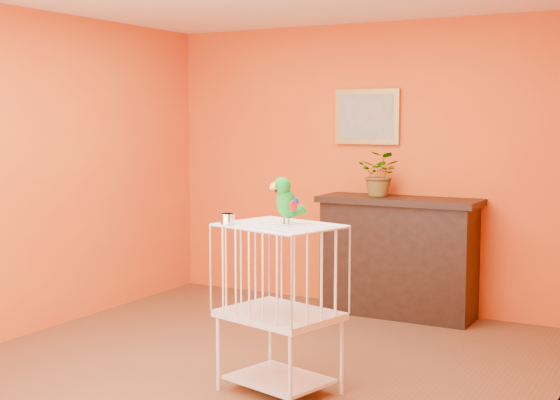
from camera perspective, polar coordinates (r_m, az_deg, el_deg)
The scene contains 8 objects.
ground at distance 5.47m, azimuth -2.93°, elevation -12.45°, with size 4.50×4.50×0.00m, color brown.
room_shell at distance 5.20m, azimuth -3.02°, elevation 4.37°, with size 4.50×4.50×4.50m.
console_cabinet at distance 6.94m, azimuth 8.62°, elevation -4.11°, with size 1.41×0.51×1.05m.
potted_plant at distance 6.98m, azimuth 7.52°, elevation 1.58°, with size 0.36×0.40×0.31m, color #26722D.
framed_picture at distance 7.18m, azimuth 6.38°, elevation 6.07°, with size 0.62×0.04×0.50m.
birdcage at distance 4.93m, azimuth -0.04°, elevation -7.77°, with size 0.80×0.69×1.07m.
feed_cup at distance 4.85m, azimuth -3.87°, elevation -1.38°, with size 0.09×0.09×0.07m, color silver.
parrot at distance 4.86m, azimuth 0.46°, elevation 0.01°, with size 0.18×0.26×0.30m.
Camera 1 is at (2.73, -4.42, 1.72)m, focal length 50.00 mm.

